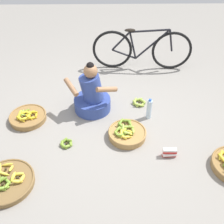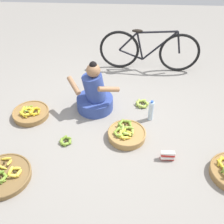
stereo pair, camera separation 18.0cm
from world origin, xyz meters
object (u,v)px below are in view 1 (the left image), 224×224
Objects in this scene: vendor_woman_front at (92,96)px; loose_bananas_mid_right at (139,102)px; loose_bananas_back_left at (66,143)px; packet_carton_stack at (170,153)px; bicycle_leaning at (142,49)px; banana_basket_near_bicycle at (28,117)px; banana_basket_back_right at (6,182)px; water_bottle at (149,109)px; banana_basket_back_center at (127,133)px.

loose_bananas_mid_right is at bearing 8.75° from vendor_woman_front.
loose_bananas_back_left is 1.12× the size of packet_carton_stack.
bicycle_leaning is at bearing 54.99° from vendor_woman_front.
loose_bananas_back_left and loose_bananas_mid_right have the same top height.
banana_basket_near_bicycle is at bearing -140.73° from bicycle_leaning.
water_bottle is at bearing 32.96° from banana_basket_back_right.
banana_basket_back_right is (-1.69, -2.44, -0.31)m from bicycle_leaning.
loose_bananas_back_left is at bearing -140.39° from loose_bananas_mid_right.
banana_basket_near_bicycle is 2.71× the size of loose_bananas_back_left.
bicycle_leaning is 10.23× the size of packet_carton_stack.
banana_basket_near_bicycle is 0.76m from loose_bananas_back_left.
banana_basket_back_center reaches higher than banana_basket_back_right.
banana_basket_back_right is 1.19× the size of banana_basket_near_bicycle.
loose_bananas_back_left is at bearing -169.74° from banana_basket_back_center.
banana_basket_back_center is at bearing -131.07° from water_bottle.
packet_carton_stack is at bearing -34.67° from banana_basket_back_center.
banana_basket_back_center is 0.50m from water_bottle.
banana_basket_back_center is at bearing -14.59° from banana_basket_near_bicycle.
banana_basket_back_center reaches higher than loose_bananas_mid_right.
vendor_woman_front reaches higher than banana_basket_near_bicycle.
bicycle_leaning reaches higher than loose_bananas_mid_right.
vendor_woman_front reaches higher than bicycle_leaning.
banana_basket_near_bicycle reaches higher than loose_bananas_back_left.
vendor_woman_front is 0.82m from water_bottle.
water_bottle reaches higher than banana_basket_near_bicycle.
banana_basket_back_center is 2.64× the size of loose_bananas_back_left.
water_bottle reaches higher than loose_bananas_mid_right.
packet_carton_stack is (1.83, -0.69, 0.01)m from banana_basket_near_bicycle.
banana_basket_near_bicycle is 2.22× the size of loose_bananas_mid_right.
bicycle_leaning is at bearing 55.34° from banana_basket_back_right.
loose_bananas_back_left is 1.21m from water_bottle.
loose_bananas_mid_right is 0.35m from water_bottle.
banana_basket_near_bicycle is at bearing -168.08° from loose_bananas_mid_right.
banana_basket_back_right is 1.99m from water_bottle.
loose_bananas_back_left is at bearing -112.75° from vendor_woman_front.
packet_carton_stack is at bearing -9.03° from loose_bananas_back_left.
banana_basket_near_bicycle is at bearing 140.05° from loose_bananas_back_left.
banana_basket_back_right is 3.24× the size of loose_bananas_back_left.
bicycle_leaning is 3.38× the size of banana_basket_near_bicycle.
bicycle_leaning is at bearing 78.62° from banana_basket_back_center.
banana_basket_back_center is at bearing 145.33° from packet_carton_stack.
water_bottle is (0.79, -0.20, -0.09)m from vendor_woman_front.
loose_bananas_back_left is at bearing 44.56° from banana_basket_back_right.
banana_basket_back_center reaches higher than packet_carton_stack.
banana_basket_near_bicycle is at bearing -179.21° from water_bottle.
packet_carton_stack reaches higher than loose_bananas_back_left.
packet_carton_stack is (0.95, -0.91, -0.18)m from vendor_woman_front.
banana_basket_back_right is 0.81m from loose_bananas_back_left.
water_bottle reaches higher than loose_bananas_back_left.
water_bottle is 0.73m from packet_carton_stack.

